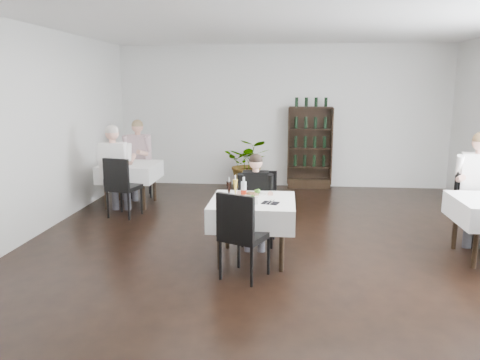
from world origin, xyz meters
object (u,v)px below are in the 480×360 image
object	(u,v)px
diner_main	(255,193)
wine_shelf	(310,148)
potted_tree	(248,163)
main_table	(253,211)

from	to	relation	value
diner_main	wine_shelf	bearing A→B (deg)	76.62
potted_tree	diner_main	xyz separation A→B (m)	(0.39, -3.68, 0.20)
wine_shelf	potted_tree	world-z (taller)	wine_shelf
main_table	potted_tree	world-z (taller)	potted_tree
wine_shelf	main_table	bearing A→B (deg)	-101.78
main_table	diner_main	world-z (taller)	diner_main
main_table	diner_main	size ratio (longest dim) A/B	0.82
wine_shelf	main_table	distance (m)	4.41
main_table	potted_tree	distance (m)	4.22
potted_tree	diner_main	size ratio (longest dim) A/B	0.84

